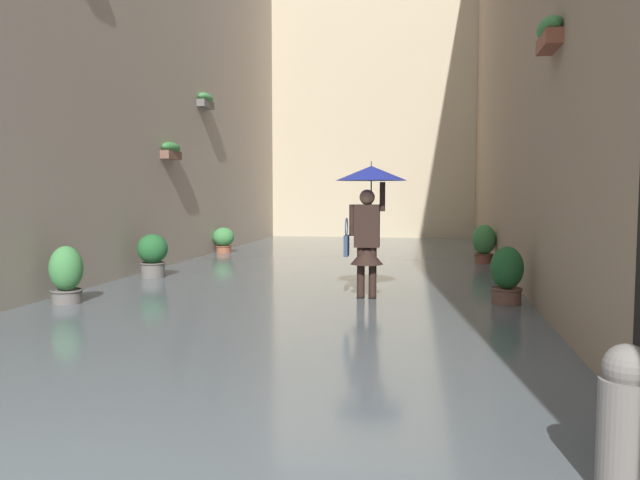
# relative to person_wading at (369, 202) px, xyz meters

# --- Properties ---
(ground_plane) EXTENTS (60.00, 60.00, 0.00)m
(ground_plane) POSITION_rel_person_wading_xyz_m (1.18, -2.72, -1.55)
(ground_plane) COLOR slate
(flood_water) EXTENTS (7.92, 25.40, 0.09)m
(flood_water) POSITION_rel_person_wading_xyz_m (1.18, -2.72, -1.50)
(flood_water) COLOR #515B60
(flood_water) RESTS_ON ground_plane
(building_facade_right) EXTENTS (2.04, 23.40, 10.25)m
(building_facade_right) POSITION_rel_person_wading_xyz_m (5.64, -2.72, 3.58)
(building_facade_right) COLOR #A89989
(building_facade_right) RESTS_ON ground_plane
(building_facade_far) EXTENTS (10.72, 1.80, 8.91)m
(building_facade_far) POSITION_rel_person_wading_xyz_m (1.18, -13.32, 2.91)
(building_facade_far) COLOR beige
(building_facade_far) RESTS_ON ground_plane
(person_wading) EXTENTS (1.07, 1.07, 2.16)m
(person_wading) POSITION_rel_person_wading_xyz_m (0.00, 0.00, 0.00)
(person_wading) COLOR black
(person_wading) RESTS_ON ground_plane
(potted_plant_near_right) EXTENTS (0.47, 0.47, 0.92)m
(potted_plant_near_right) POSITION_rel_person_wading_xyz_m (4.27, 1.24, -1.07)
(potted_plant_near_right) COLOR #66605B
(potted_plant_near_right) RESTS_ON ground_plane
(potted_plant_mid_right) EXTENTS (0.56, 0.56, 0.76)m
(potted_plant_mid_right) POSITION_rel_person_wading_xyz_m (4.49, -6.28, -1.12)
(potted_plant_mid_right) COLOR #9E563D
(potted_plant_mid_right) RESTS_ON ground_plane
(potted_plant_far_right) EXTENTS (0.57, 0.57, 0.91)m
(potted_plant_far_right) POSITION_rel_person_wading_xyz_m (4.24, -1.51, -1.05)
(potted_plant_far_right) COLOR #66605B
(potted_plant_far_right) RESTS_ON ground_plane
(potted_plant_mid_left) EXTENTS (0.47, 0.47, 0.92)m
(potted_plant_mid_left) POSITION_rel_person_wading_xyz_m (-2.01, 0.15, -1.07)
(potted_plant_mid_left) COLOR brown
(potted_plant_mid_left) RESTS_ON ground_plane
(potted_plant_near_left) EXTENTS (0.53, 0.53, 0.96)m
(potted_plant_near_left) POSITION_rel_person_wading_xyz_m (-2.11, -5.08, -1.02)
(potted_plant_near_left) COLOR brown
(potted_plant_near_left) RESTS_ON ground_plane
(mooring_bollard) EXTENTS (0.28, 0.28, 0.91)m
(mooring_bollard) POSITION_rel_person_wading_xyz_m (-1.96, 5.91, -1.09)
(mooring_bollard) COLOR slate
(mooring_bollard) RESTS_ON ground_plane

